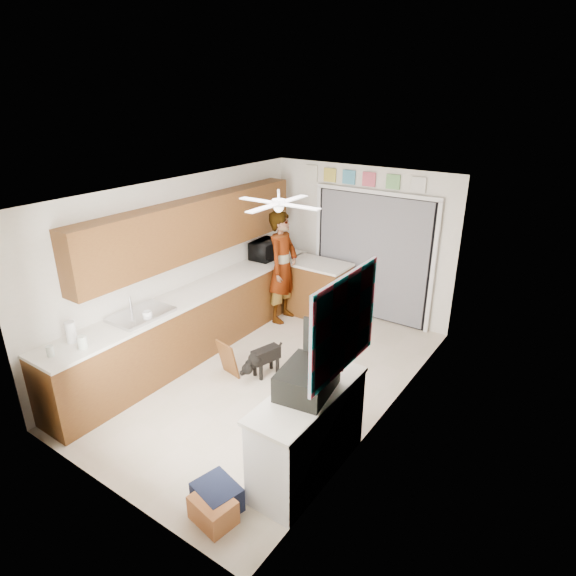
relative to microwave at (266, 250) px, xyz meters
The scene contains 41 objects.
floor 2.43m from the microwave, 51.78° to the right, with size 5.00×5.00×0.00m, color beige.
ceiling 2.58m from the microwave, 51.78° to the right, with size 5.00×5.00×0.00m, color white.
wall_back 1.57m from the microwave, 30.79° to the left, with size 3.20×3.20×0.00m, color white.
wall_front 4.41m from the microwave, 72.31° to the right, with size 3.20×3.20×0.00m, color white.
wall_left 1.73m from the microwave, 98.70° to the right, with size 5.00×5.00×0.00m, color white.
wall_right 3.40m from the microwave, 30.06° to the right, with size 5.00×5.00×0.00m, color white.
left_base_cabinets 1.82m from the microwave, 88.66° to the right, with size 0.60×4.80×0.90m, color brown.
left_countertop 1.71m from the microwave, 88.33° to the right, with size 0.62×4.80×0.04m, color white.
upper_cabinets 1.66m from the microwave, 93.82° to the right, with size 0.32×4.00×0.80m, color brown.
sink_basin 2.71m from the microwave, 88.94° to the right, with size 0.50×0.76×0.06m, color silver.
faucet 2.71m from the microwave, 92.97° to the right, with size 0.03×0.03×0.22m, color silver.
peninsula_base 1.10m from the microwave, 19.56° to the left, with size 1.00×0.60×0.90m, color brown.
peninsula_top 0.91m from the microwave, 19.56° to the left, with size 1.04×0.64×0.04m, color white.
back_opening_recess 1.77m from the microwave, 25.80° to the left, with size 2.00×0.06×2.10m, color black.
curtain_panel 1.75m from the microwave, 24.62° to the left, with size 1.90×0.03×2.05m, color gray.
door_trim_left 0.93m from the microwave, 52.35° to the left, with size 0.06×0.04×2.10m, color white.
door_trim_right 2.71m from the microwave, 15.80° to the left, with size 0.06×0.04×2.10m, color white.
door_trim_head 2.03m from the microwave, 24.91° to the left, with size 2.10×0.04×0.06m, color white.
header_frame_0 1.61m from the microwave, 46.09° to the left, with size 0.22×0.02×0.22m, color gold.
header_frame_1 1.80m from the microwave, 35.19° to the left, with size 0.22×0.02×0.22m, color #4593B8.
header_frame_2 2.03m from the microwave, 28.09° to the left, with size 0.22×0.02×0.22m, color #CD4C61.
header_frame_3 2.33m from the microwave, 22.67° to the left, with size 0.22×0.02×0.22m, color #67A65F.
header_frame_4 2.66m from the microwave, 18.94° to the left, with size 0.22×0.02×0.22m, color silver.
route66_sign 1.48m from the microwave, 63.11° to the left, with size 0.22×0.02×0.26m, color silver.
right_counter_base 4.01m from the microwave, 47.17° to the right, with size 0.50×1.40×0.90m, color white.
right_counter_top 3.95m from the microwave, 47.28° to the right, with size 0.54×1.44×0.04m, color white.
abstract_painting 4.02m from the microwave, 42.78° to the right, with size 0.03×1.15×0.95m, color #F35979.
ceiling_fan 2.36m from the microwave, 48.26° to the right, with size 1.14×1.14×0.24m, color white.
microwave is the anchor object (origin of this frame).
cup 2.70m from the microwave, 86.47° to the right, with size 0.12×0.12×0.09m, color white.
jar_a 3.61m from the microwave, 87.23° to the right, with size 0.11×0.11×0.15m, color silver.
jar_b 3.91m from the microwave, 89.39° to the right, with size 0.08×0.08×0.12m, color silver.
paper_towel_roll 3.59m from the microwave, 90.80° to the right, with size 0.11×0.11×0.25m, color white.
suitcase 3.94m from the microwave, 47.48° to the right, with size 0.45×0.60×0.26m, color black.
suitcase_rim 3.94m from the microwave, 47.48° to the right, with size 0.44×0.58×0.02m, color yellow.
suitcase_lid 3.73m from the microwave, 44.46° to the right, with size 0.42×0.03×0.50m, color black.
cardboard_box 4.64m from the microwave, 59.23° to the right, with size 0.39×0.29×0.24m, color #B36038.
navy_crate 4.50m from the microwave, 59.15° to the right, with size 0.41×0.34×0.25m, color black.
cabinet_door_panel 2.36m from the microwave, 66.95° to the right, with size 0.34×0.03×0.52m, color brown.
man 0.51m from the microwave, 20.70° to the right, with size 0.67×0.44×1.85m, color white.
dog 2.29m from the microwave, 53.57° to the right, with size 0.24×0.56×0.44m, color black.
Camera 1 is at (3.35, -4.46, 3.58)m, focal length 30.00 mm.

